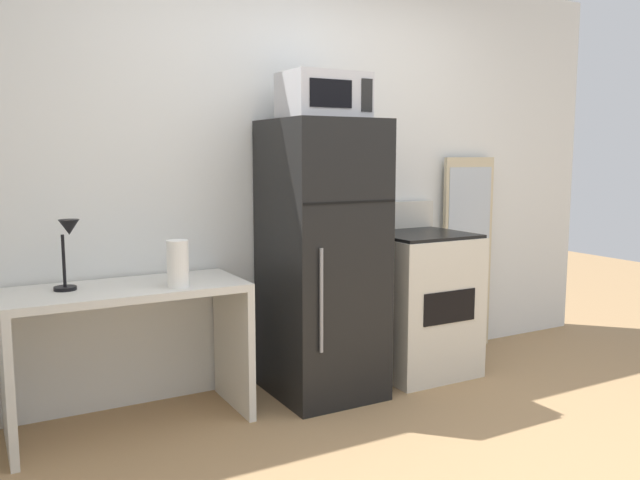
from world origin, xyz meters
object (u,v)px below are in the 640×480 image
(paper_towel_roll, at_px, (178,264))
(microwave, at_px, (324,96))
(oven_range, at_px, (419,302))
(desk_lamp, at_px, (68,242))
(refrigerator, at_px, (322,259))
(desk, at_px, (128,329))
(leaning_mirror, at_px, (467,254))

(paper_towel_roll, bearing_deg, microwave, 4.90)
(microwave, bearing_deg, oven_range, 3.34)
(desk_lamp, xyz_separation_m, refrigerator, (1.38, -0.09, -0.18))
(desk, bearing_deg, leaning_mirror, 5.21)
(desk_lamp, relative_size, oven_range, 0.32)
(desk, height_order, leaning_mirror, leaning_mirror)
(desk, xyz_separation_m, oven_range, (1.86, -0.03, -0.06))
(desk, xyz_separation_m, paper_towel_roll, (0.23, -0.15, 0.34))
(desk_lamp, distance_m, paper_towel_roll, 0.54)
(desk_lamp, bearing_deg, oven_range, -1.71)
(desk, bearing_deg, oven_range, -0.88)
(refrigerator, xyz_separation_m, oven_range, (0.74, 0.02, -0.34))
(paper_towel_roll, relative_size, refrigerator, 0.15)
(paper_towel_roll, xyz_separation_m, refrigerator, (0.89, 0.10, -0.06))
(desk_lamp, xyz_separation_m, microwave, (1.38, -0.11, 0.76))
(leaning_mirror, bearing_deg, refrigerator, -168.55)
(desk, distance_m, paper_towel_roll, 0.44)
(refrigerator, xyz_separation_m, microwave, (0.00, -0.02, 0.94))
(desk, relative_size, oven_range, 1.08)
(desk_lamp, distance_m, microwave, 1.58)
(refrigerator, relative_size, leaning_mirror, 1.15)
(microwave, xyz_separation_m, oven_range, (0.74, 0.04, -1.28))
(oven_range, bearing_deg, desk, 179.12)
(paper_towel_roll, bearing_deg, oven_range, 4.20)
(desk_lamp, height_order, oven_range, desk_lamp)
(microwave, bearing_deg, desk_lamp, 175.61)
(desk, distance_m, microwave, 1.66)
(desk, xyz_separation_m, desk_lamp, (-0.27, 0.03, 0.46))
(desk, height_order, oven_range, oven_range)
(oven_range, bearing_deg, refrigerator, -178.30)
(desk_lamp, height_order, refrigerator, refrigerator)
(paper_towel_roll, height_order, oven_range, oven_range)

